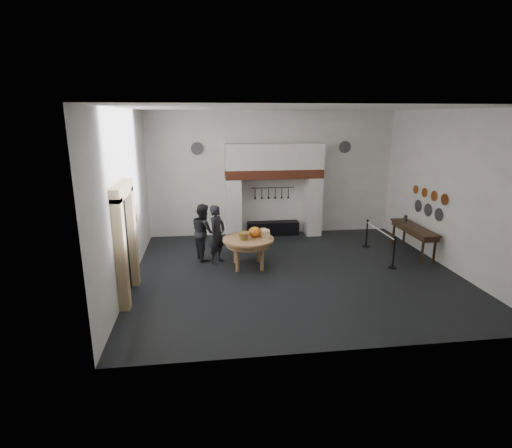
{
  "coord_description": "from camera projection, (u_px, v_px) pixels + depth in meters",
  "views": [
    {
      "loc": [
        -2.47,
        -10.41,
        4.3
      ],
      "look_at": [
        -1.07,
        0.39,
        1.35
      ],
      "focal_mm": 28.0,
      "sensor_mm": 36.0,
      "label": 1
    }
  ],
  "objects": [
    {
      "name": "copper_pan_b",
      "position": [
        434.0,
        196.0,
        12.16
      ],
      "size": [
        0.03,
        0.32,
        0.32
      ],
      "primitive_type": "cylinder",
      "rotation": [
        0.0,
        1.57,
        0.0
      ],
      "color": "#C6662D",
      "rests_on": "wall_right"
    },
    {
      "name": "door_recess",
      "position": [
        123.0,
        248.0,
        9.56
      ],
      "size": [
        0.04,
        1.1,
        2.5
      ],
      "primitive_type": "cube",
      "color": "black",
      "rests_on": "floor"
    },
    {
      "name": "copper_pan_c",
      "position": [
        425.0,
        193.0,
        12.69
      ],
      "size": [
        0.03,
        0.3,
        0.3
      ],
      "primitive_type": "cylinder",
      "rotation": [
        0.0,
        1.57,
        0.0
      ],
      "color": "#C6662D",
      "rests_on": "wall_right"
    },
    {
      "name": "wicker_basket",
      "position": [
        244.0,
        236.0,
        11.39
      ],
      "size": [
        0.37,
        0.37,
        0.22
      ],
      "primitive_type": "cone",
      "rotation": [
        3.14,
        0.0,
        0.17
      ],
      "color": "olive",
      "rests_on": "work_table"
    },
    {
      "name": "visitor_near",
      "position": [
        217.0,
        234.0,
        11.91
      ],
      "size": [
        0.72,
        0.77,
        1.77
      ],
      "primitive_type": "imported",
      "rotation": [
        0.0,
        0.0,
        0.94
      ],
      "color": "black",
      "rests_on": "floor"
    },
    {
      "name": "wall_back",
      "position": [
        272.0,
        174.0,
        14.64
      ],
      "size": [
        9.0,
        0.02,
        4.5
      ],
      "primitive_type": "cube",
      "color": "white",
      "rests_on": "floor"
    },
    {
      "name": "pewter_plate_back_left",
      "position": [
        197.0,
        148.0,
        14.02
      ],
      "size": [
        0.44,
        0.03,
        0.44
      ],
      "primitive_type": "cylinder",
      "rotation": [
        1.57,
        0.0,
        0.0
      ],
      "color": "#4C4C51",
      "rests_on": "wall_back"
    },
    {
      "name": "wall_front",
      "position": [
        349.0,
        237.0,
        6.98
      ],
      "size": [
        9.0,
        0.02,
        4.5
      ],
      "primitive_type": "cube",
      "color": "white",
      "rests_on": "floor"
    },
    {
      "name": "door_jamb_far",
      "position": [
        132.0,
        237.0,
        10.23
      ],
      "size": [
        0.22,
        0.3,
        2.6
      ],
      "primitive_type": "cube",
      "color": "tan",
      "rests_on": "floor"
    },
    {
      "name": "barrier_post_near",
      "position": [
        394.0,
        253.0,
        11.58
      ],
      "size": [
        0.05,
        0.05,
        0.9
      ],
      "primitive_type": "cylinder",
      "color": "black",
      "rests_on": "floor"
    },
    {
      "name": "iron_range",
      "position": [
        273.0,
        228.0,
        14.9
      ],
      "size": [
        1.9,
        0.45,
        0.5
      ],
      "primitive_type": "cube",
      "color": "black",
      "rests_on": "floor"
    },
    {
      "name": "chimney_hood",
      "position": [
        274.0,
        156.0,
        14.13
      ],
      "size": [
        3.5,
        0.7,
        0.9
      ],
      "primitive_type": "cube",
      "color": "silver",
      "rests_on": "hearth_brick_band"
    },
    {
      "name": "cheese_block_small",
      "position": [
        263.0,
        232.0,
        11.85
      ],
      "size": [
        0.18,
        0.18,
        0.2
      ],
      "primitive_type": "cube",
      "color": "#D0B57C",
      "rests_on": "work_table"
    },
    {
      "name": "door_jamb_near",
      "position": [
        121.0,
        255.0,
        8.89
      ],
      "size": [
        0.22,
        0.3,
        2.6
      ],
      "primitive_type": "cube",
      "color": "tan",
      "rests_on": "floor"
    },
    {
      "name": "pewter_plate_left",
      "position": [
        439.0,
        214.0,
        11.96
      ],
      "size": [
        0.03,
        0.4,
        0.4
      ],
      "primitive_type": "cylinder",
      "rotation": [
        0.0,
        1.57,
        0.0
      ],
      "color": "#4C4C51",
      "rests_on": "wall_right"
    },
    {
      "name": "wall_plaque",
      "position": [
        135.0,
        216.0,
        11.2
      ],
      "size": [
        0.05,
        0.34,
        0.44
      ],
      "primitive_type": "cube",
      "color": "gold",
      "rests_on": "wall_left"
    },
    {
      "name": "wall_right",
      "position": [
        451.0,
        191.0,
        11.37
      ],
      "size": [
        0.02,
        8.0,
        4.5
      ],
      "primitive_type": "cube",
      "color": "white",
      "rests_on": "floor"
    },
    {
      "name": "work_table",
      "position": [
        248.0,
        239.0,
        11.59
      ],
      "size": [
        1.72,
        1.72,
        0.07
      ],
      "primitive_type": "cylinder",
      "rotation": [
        0.0,
        0.0,
        0.17
      ],
      "color": "#B77B56",
      "rests_on": "floor"
    },
    {
      "name": "barrier_post_far",
      "position": [
        367.0,
        234.0,
        13.49
      ],
      "size": [
        0.05,
        0.05,
        0.9
      ],
      "primitive_type": "cylinder",
      "color": "black",
      "rests_on": "floor"
    },
    {
      "name": "pewter_plate_mid",
      "position": [
        428.0,
        210.0,
        12.53
      ],
      "size": [
        0.03,
        0.4,
        0.4
      ],
      "primitive_type": "cylinder",
      "rotation": [
        0.0,
        1.57,
        0.0
      ],
      "color": "#4C4C51",
      "rests_on": "wall_right"
    },
    {
      "name": "hearth_brick_band",
      "position": [
        274.0,
        174.0,
        14.29
      ],
      "size": [
        3.5,
        0.72,
        0.32
      ],
      "primitive_type": "cube",
      "color": "#9E442B",
      "rests_on": "chimney_pier_left"
    },
    {
      "name": "wall_left",
      "position": [
        126.0,
        199.0,
        10.25
      ],
      "size": [
        0.02,
        8.0,
        4.5
      ],
      "primitive_type": "cube",
      "color": "white",
      "rests_on": "floor"
    },
    {
      "name": "side_table",
      "position": [
        414.0,
        228.0,
        12.7
      ],
      "size": [
        0.55,
        2.2,
        0.06
      ],
      "primitive_type": "cube",
      "color": "#372514",
      "rests_on": "floor"
    },
    {
      "name": "visitor_far",
      "position": [
        204.0,
        232.0,
        12.25
      ],
      "size": [
        0.88,
        1.0,
        1.74
      ],
      "primitive_type": "imported",
      "rotation": [
        0.0,
        0.0,
        1.87
      ],
      "color": "black",
      "rests_on": "floor"
    },
    {
      "name": "pewter_plate_back_right",
      "position": [
        345.0,
        147.0,
        14.69
      ],
      "size": [
        0.44,
        0.03,
        0.44
      ],
      "primitive_type": "cylinder",
      "rotation": [
        1.57,
        0.0,
        0.0
      ],
      "color": "#4C4C51",
      "rests_on": "wall_back"
    },
    {
      "name": "chimney_pier_left",
      "position": [
        233.0,
        208.0,
        14.43
      ],
      "size": [
        0.55,
        0.7,
        2.15
      ],
      "primitive_type": "cube",
      "color": "silver",
      "rests_on": "floor"
    },
    {
      "name": "cheese_block_big",
      "position": [
        266.0,
        234.0,
        11.56
      ],
      "size": [
        0.22,
        0.22,
        0.24
      ],
      "primitive_type": "cube",
      "color": "#E7C98A",
      "rests_on": "work_table"
    },
    {
      "name": "pewter_jug",
      "position": [
        405.0,
        219.0,
        13.24
      ],
      "size": [
        0.12,
        0.12,
        0.22
      ],
      "primitive_type": "cylinder",
      "color": "#4E4F54",
      "rests_on": "side_table"
    },
    {
      "name": "utensil_rail",
      "position": [
        273.0,
        188.0,
        14.69
      ],
      "size": [
        1.6,
        0.02,
        0.02
      ],
      "primitive_type": "cylinder",
      "rotation": [
        0.0,
        1.57,
        0.0
      ],
      "color": "black",
      "rests_on": "wall_back"
    },
    {
      "name": "door_lintel",
      "position": [
        122.0,
        190.0,
        9.21
      ],
      "size": [
        0.22,
        1.7,
        0.3
      ],
      "primitive_type": "cube",
      "color": "tan",
      "rests_on": "door_jamb_near"
    },
    {
      "name": "copper_pan_d",
      "position": [
        416.0,
        190.0,
        13.21
      ],
      "size": [
        0.03,
        0.28,
        0.28
      ],
      "primitive_type": "cylinder",
      "rotation": [
        0.0,
        1.57,
        0.0
      ],
      "color": "#C6662D",
      "rests_on": "wall_right"
    },
    {
      "name": "ceiling",
      "position": [
        299.0,
        108.0,
        10.22
      ],
      "size": [
        9.0,
        8.0,
        0.02
      ],
      "primitive_type": "cube",
      "color": "silver",
      "rests_on": "wall_back"
    },
    {
      "name": "bread_loaf",
      "position": [
        244.0,
        233.0,
        11.88
      ],
      "size": [
        0.31,
        0.18,
        0.13
      ],
      "primitive_type": "ellipsoid",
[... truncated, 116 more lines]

